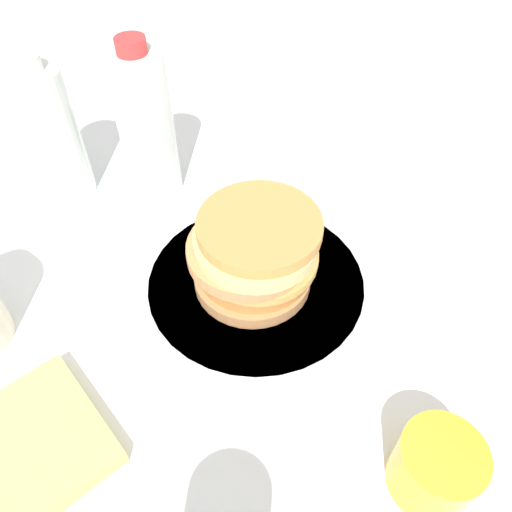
# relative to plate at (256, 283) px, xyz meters

# --- Properties ---
(ground_plane) EXTENTS (4.00, 4.00, 0.00)m
(ground_plane) POSITION_rel_plate_xyz_m (-0.03, 0.02, -0.01)
(ground_plane) COLOR white
(plate) EXTENTS (0.27, 0.27, 0.01)m
(plate) POSITION_rel_plate_xyz_m (0.00, 0.00, 0.00)
(plate) COLOR white
(plate) RESTS_ON ground_plane
(pancake_stack) EXTENTS (0.15, 0.14, 0.09)m
(pancake_stack) POSITION_rel_plate_xyz_m (-0.00, -0.00, 0.05)
(pancake_stack) COLOR tan
(pancake_stack) RESTS_ON plate
(juice_glass) EXTENTS (0.07, 0.07, 0.07)m
(juice_glass) POSITION_rel_plate_xyz_m (0.05, 0.26, 0.03)
(juice_glass) COLOR yellow
(juice_glass) RESTS_ON ground_plane
(water_bottle_mid) EXTENTS (0.07, 0.07, 0.22)m
(water_bottle_mid) POSITION_rel_plate_xyz_m (-0.02, -0.23, 0.09)
(water_bottle_mid) COLOR silver
(water_bottle_mid) RESTS_ON ground_plane
(water_bottle_far) EXTENTS (0.07, 0.07, 0.20)m
(water_bottle_far) POSITION_rel_plate_xyz_m (0.06, -0.31, 0.09)
(water_bottle_far) COLOR silver
(water_bottle_far) RESTS_ON ground_plane
(napkin) EXTENTS (0.13, 0.14, 0.02)m
(napkin) POSITION_rel_plate_xyz_m (0.28, -0.01, 0.00)
(napkin) COLOR #E5D166
(napkin) RESTS_ON ground_plane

